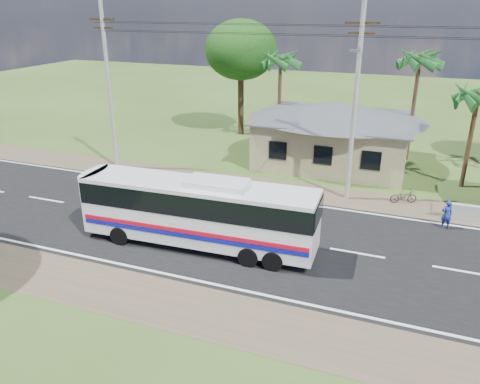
# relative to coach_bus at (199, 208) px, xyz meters

# --- Properties ---
(ground) EXTENTS (120.00, 120.00, 0.00)m
(ground) POSITION_rel_coach_bus_xyz_m (2.64, 1.87, -1.97)
(ground) COLOR #2F4819
(ground) RESTS_ON ground
(road) EXTENTS (120.00, 16.00, 0.03)m
(road) POSITION_rel_coach_bus_xyz_m (2.64, 1.87, -1.96)
(road) COLOR black
(road) RESTS_ON ground
(house) EXTENTS (12.40, 10.00, 5.00)m
(house) POSITION_rel_coach_bus_xyz_m (3.64, 14.86, 0.67)
(house) COLOR tan
(house) RESTS_ON ground
(utility_poles) EXTENTS (32.80, 2.22, 11.00)m
(utility_poles) POSITION_rel_coach_bus_xyz_m (5.31, 8.35, 3.80)
(utility_poles) COLOR #9E9E99
(utility_poles) RESTS_ON ground
(palm_near) EXTENTS (2.80, 2.80, 6.70)m
(palm_near) POSITION_rel_coach_bus_xyz_m (12.14, 12.87, 3.74)
(palm_near) COLOR #47301E
(palm_near) RESTS_ON ground
(palm_mid) EXTENTS (2.80, 2.80, 8.20)m
(palm_mid) POSITION_rel_coach_bus_xyz_m (8.64, 17.37, 5.19)
(palm_mid) COLOR #47301E
(palm_mid) RESTS_ON ground
(palm_far) EXTENTS (2.80, 2.80, 7.70)m
(palm_far) POSITION_rel_coach_bus_xyz_m (-1.36, 17.87, 4.71)
(palm_far) COLOR #47301E
(palm_far) RESTS_ON ground
(tree_behind_house) EXTENTS (6.00, 6.00, 9.61)m
(tree_behind_house) POSITION_rel_coach_bus_xyz_m (-5.36, 19.87, 5.15)
(tree_behind_house) COLOR #47301E
(tree_behind_house) RESTS_ON ground
(coach_bus) EXTENTS (11.18, 2.82, 3.44)m
(coach_bus) POSITION_rel_coach_bus_xyz_m (0.00, 0.00, 0.00)
(coach_bus) COLOR silver
(coach_bus) RESTS_ON ground
(motorcycle) EXTENTS (1.62, 1.09, 0.81)m
(motorcycle) POSITION_rel_coach_bus_xyz_m (8.81, 8.82, -1.57)
(motorcycle) COLOR black
(motorcycle) RESTS_ON ground
(person) EXTENTS (0.65, 0.52, 1.54)m
(person) POSITION_rel_coach_bus_xyz_m (10.98, 6.11, -1.20)
(person) COLOR navy
(person) RESTS_ON ground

